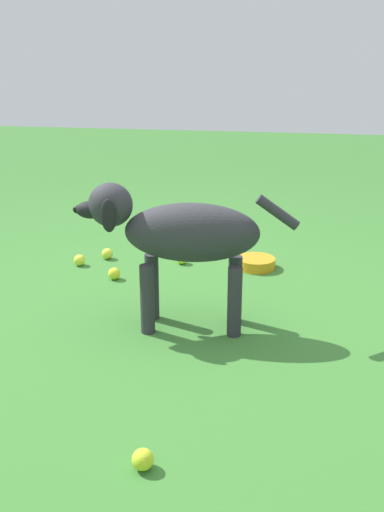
{
  "coord_description": "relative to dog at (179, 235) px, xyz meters",
  "views": [
    {
      "loc": [
        -2.4,
        -0.6,
        1.16
      ],
      "look_at": [
        -0.06,
        -0.15,
        0.33
      ],
      "focal_mm": 40.98,
      "sensor_mm": 36.0,
      "label": 1
    }
  ],
  "objects": [
    {
      "name": "tennis_ball_1",
      "position": [
        -0.96,
        -0.1,
        -0.4
      ],
      "size": [
        0.07,
        0.07,
        0.07
      ],
      "primitive_type": "sphere",
      "color": "#BFD629",
      "rests_on": "ground"
    },
    {
      "name": "tennis_ball_3",
      "position": [
        0.81,
        0.16,
        -0.4
      ],
      "size": [
        0.07,
        0.07,
        0.07
      ],
      "primitive_type": "sphere",
      "color": "yellow",
      "rests_on": "ground"
    },
    {
      "name": "tennis_ball_4",
      "position": [
        0.5,
        0.47,
        -0.4
      ],
      "size": [
        0.07,
        0.07,
        0.07
      ],
      "primitive_type": "sphere",
      "color": "#CBD92B",
      "rests_on": "ground"
    },
    {
      "name": "tennis_ball_0",
      "position": [
        0.81,
        0.61,
        -0.4
      ],
      "size": [
        0.07,
        0.07,
        0.07
      ],
      "primitive_type": "sphere",
      "color": "#CED639",
      "rests_on": "ground"
    },
    {
      "name": "tennis_ball_2",
      "position": [
        0.67,
        0.74,
        -0.4
      ],
      "size": [
        0.07,
        0.07,
        0.07
      ],
      "primitive_type": "sphere",
      "color": "#D2DE3B",
      "rests_on": "ground"
    },
    {
      "name": "dog",
      "position": [
        0.0,
        0.0,
        0.0
      ],
      "size": [
        0.29,
        0.96,
        0.65
      ],
      "rotation": [
        0.0,
        0.0,
        1.68
      ],
      "color": "#2D2D33",
      "rests_on": "ground"
    },
    {
      "name": "water_bowl",
      "position": [
        0.82,
        -0.27,
        -0.4
      ],
      "size": [
        0.22,
        0.22,
        0.06
      ],
      "primitive_type": "cylinder",
      "color": "orange",
      "rests_on": "ground"
    },
    {
      "name": "ground",
      "position": [
        0.07,
        0.09,
        -0.43
      ],
      "size": [
        14.0,
        14.0,
        0.0
      ],
      "primitive_type": "plane",
      "color": "#38722D"
    }
  ]
}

